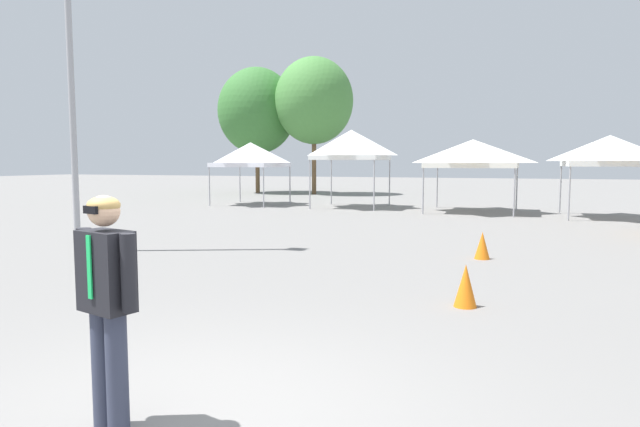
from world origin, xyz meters
The scene contains 10 objects.
ground_plane centered at (0.00, 0.00, 0.00)m, with size 140.00×140.00×0.00m, color slate.
canopy_tent_behind_left centered at (-9.58, 19.90, 2.39)m, with size 3.06×3.06×2.97m.
canopy_tent_behind_right centered at (-4.59, 19.95, 2.80)m, with size 3.04×3.04×3.47m.
canopy_tent_behind_center centered at (0.72, 19.40, 2.38)m, with size 3.63×3.63×2.95m.
canopy_tent_right_of_center centered at (5.54, 18.48, 2.44)m, with size 3.09×3.09×3.00m.
person_foreground centered at (-0.48, -0.36, 1.03)m, with size 0.63×0.34×1.78m.
tree_behind_tents_center centered at (-9.70, 28.96, 5.89)m, with size 4.94×4.94×8.62m.
tree_behind_tents_right centered at (-13.80, 29.19, 5.41)m, with size 5.13×5.13×8.24m.
traffic_cone_lot_center centered at (1.74, 8.21, 0.29)m, with size 0.32×0.32×0.57m, color orange.
traffic_cone_near_barrier centered at (1.73, 4.18, 0.30)m, with size 0.32×0.32×0.60m, color orange.
Camera 1 is at (2.32, -3.53, 2.02)m, focal length 30.48 mm.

